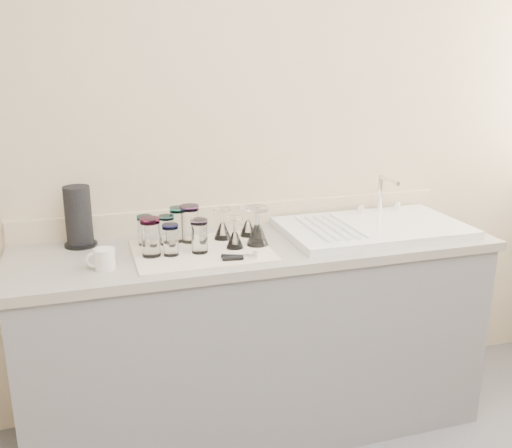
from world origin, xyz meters
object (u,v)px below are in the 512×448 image
object	(u,v)px
tumbler_purple	(190,223)
tumbler_magenta	(151,237)
sink_unit	(373,227)
can_opener	(240,257)
tumbler_extra	(179,224)
tumbler_cyan	(167,230)
tumbler_lavender	(199,236)
goblet_front_right	(257,232)
goblet_back_left	(223,229)
goblet_back_right	(248,226)
paper_towel_roll	(79,217)
tumbler_blue	(171,240)
tumbler_teal	(145,230)
white_mug	(104,259)
goblet_extra	(258,232)
goblet_front_left	(235,238)

from	to	relation	value
tumbler_purple	tumbler_magenta	bearing A→B (deg)	-143.92
sink_unit	can_opener	size ratio (longest dim) A/B	5.89
tumbler_purple	tumbler_extra	distance (m)	0.05
tumbler_cyan	tumbler_magenta	bearing A→B (deg)	-123.32
tumbler_lavender	can_opener	world-z (taller)	tumbler_lavender
goblet_front_right	can_opener	size ratio (longest dim) A/B	1.17
tumbler_cyan	can_opener	size ratio (longest dim) A/B	0.90
goblet_back_left	goblet_front_right	bearing A→B (deg)	-45.50
tumbler_cyan	goblet_back_right	distance (m)	0.36
tumbler_purple	tumbler_magenta	distance (m)	0.23
paper_towel_roll	tumbler_extra	bearing A→B (deg)	-10.93
tumbler_blue	can_opener	bearing A→B (deg)	-27.70
tumbler_teal	can_opener	xyz separation A→B (m)	(0.33, -0.29, -0.05)
tumbler_purple	paper_towel_roll	size ratio (longest dim) A/B	0.62
goblet_front_right	sink_unit	bearing A→B (deg)	4.92
goblet_back_right	goblet_front_right	world-z (taller)	goblet_front_right
goblet_back_right	goblet_front_right	distance (m)	0.13
tumbler_cyan	tumbler_blue	size ratio (longest dim) A/B	0.99
sink_unit	white_mug	world-z (taller)	sink_unit
tumbler_extra	goblet_front_right	bearing A→B (deg)	-26.50
tumbler_blue	goblet_back_left	size ratio (longest dim) A/B	0.94
goblet_back_right	paper_towel_roll	size ratio (longest dim) A/B	0.50
tumbler_teal	goblet_back_left	size ratio (longest dim) A/B	0.92
goblet_back_right	white_mug	size ratio (longest dim) A/B	1.17
tumbler_magenta	tumbler_blue	distance (m)	0.08
tumbler_blue	tumbler_teal	bearing A→B (deg)	116.57
tumbler_magenta	tumbler_blue	bearing A→B (deg)	-10.58
tumbler_purple	goblet_back_right	xyz separation A→B (m)	(0.26, 0.01, -0.04)
goblet_extra	paper_towel_roll	size ratio (longest dim) A/B	0.62
paper_towel_roll	tumbler_teal	bearing A→B (deg)	-18.68
sink_unit	can_opener	world-z (taller)	sink_unit
tumbler_blue	white_mug	size ratio (longest dim) A/B	1.15
tumbler_extra	paper_towel_roll	distance (m)	0.42
tumbler_lavender	tumbler_magenta	bearing A→B (deg)	175.42
tumbler_purple	goblet_front_right	world-z (taller)	goblet_front_right
tumbler_purple	goblet_front_right	bearing A→B (deg)	-25.61
tumbler_lavender	goblet_front_right	size ratio (longest dim) A/B	0.84
goblet_back_right	paper_towel_roll	xyz separation A→B (m)	(-0.71, 0.10, 0.07)
tumbler_blue	goblet_back_left	distance (m)	0.29
tumbler_lavender	tumbler_purple	bearing A→B (deg)	93.73
tumbler_blue	white_mug	distance (m)	0.27
goblet_front_left	tumbler_teal	bearing A→B (deg)	156.23
tumbler_cyan	goblet_front_left	xyz separation A→B (m)	(0.26, -0.13, -0.02)
tumbler_lavender	goblet_back_right	distance (m)	0.29
tumbler_purple	sink_unit	bearing A→B (deg)	-5.20
tumbler_teal	tumbler_extra	world-z (taller)	tumbler_extra
tumbler_extra	goblet_extra	world-z (taller)	goblet_extra
paper_towel_roll	can_opener	bearing A→B (deg)	-32.92
tumbler_blue	goblet_front_left	xyz separation A→B (m)	(0.27, 0.01, -0.02)
tumbler_lavender	tumbler_teal	bearing A→B (deg)	140.14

